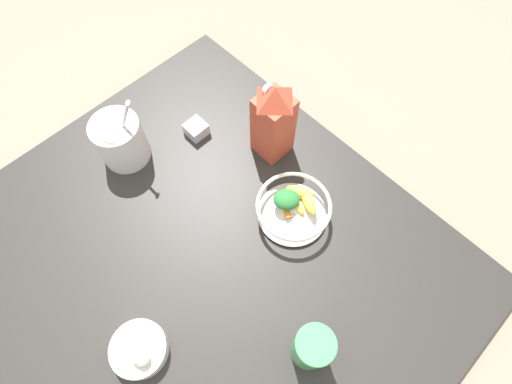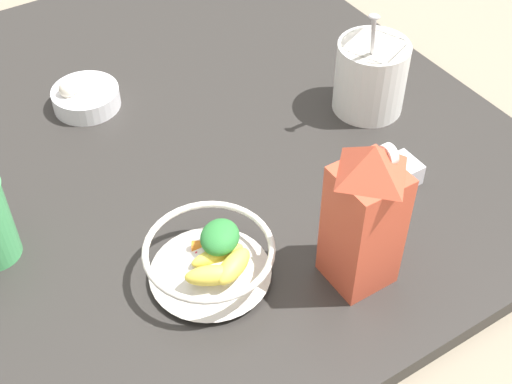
{
  "view_description": "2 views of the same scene",
  "coord_description": "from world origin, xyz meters",
  "px_view_note": "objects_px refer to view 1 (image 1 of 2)",
  "views": [
    {
      "loc": [
        0.04,
        0.3,
        0.98
      ],
      "look_at": [
        -0.27,
        -0.03,
        0.09
      ],
      "focal_mm": 28.0,
      "sensor_mm": 36.0,
      "label": 1
    },
    {
      "loc": [
        -0.9,
        0.36,
        0.85
      ],
      "look_at": [
        -0.24,
        -0.06,
        0.08
      ],
      "focal_mm": 50.0,
      "sensor_mm": 36.0,
      "label": 2
    }
  ],
  "objects_px": {
    "fruit_bowl": "(293,208)",
    "drinking_cup": "(312,348)",
    "yogurt_tub": "(120,139)",
    "spice_jar": "(196,130)",
    "garlic_bowl": "(140,350)",
    "milk_carton": "(273,121)"
  },
  "relations": [
    {
      "from": "fruit_bowl",
      "to": "drinking_cup",
      "type": "distance_m",
      "value": 0.33
    },
    {
      "from": "drinking_cup",
      "to": "yogurt_tub",
      "type": "bearing_deg",
      "value": -91.6
    },
    {
      "from": "spice_jar",
      "to": "garlic_bowl",
      "type": "height_order",
      "value": "garlic_bowl"
    },
    {
      "from": "milk_carton",
      "to": "yogurt_tub",
      "type": "distance_m",
      "value": 0.4
    },
    {
      "from": "spice_jar",
      "to": "yogurt_tub",
      "type": "bearing_deg",
      "value": -23.19
    },
    {
      "from": "yogurt_tub",
      "to": "milk_carton",
      "type": "bearing_deg",
      "value": 139.0
    },
    {
      "from": "milk_carton",
      "to": "garlic_bowl",
      "type": "xyz_separation_m",
      "value": [
        0.58,
        0.18,
        -0.1
      ]
    },
    {
      "from": "drinking_cup",
      "to": "spice_jar",
      "type": "height_order",
      "value": "drinking_cup"
    },
    {
      "from": "yogurt_tub",
      "to": "drinking_cup",
      "type": "bearing_deg",
      "value": 88.4
    },
    {
      "from": "milk_carton",
      "to": "spice_jar",
      "type": "xyz_separation_m",
      "value": [
        0.12,
        -0.18,
        -0.11
      ]
    },
    {
      "from": "fruit_bowl",
      "to": "garlic_bowl",
      "type": "bearing_deg",
      "value": -0.55
    },
    {
      "from": "yogurt_tub",
      "to": "drinking_cup",
      "type": "height_order",
      "value": "yogurt_tub"
    },
    {
      "from": "milk_carton",
      "to": "spice_jar",
      "type": "bearing_deg",
      "value": -57.27
    },
    {
      "from": "fruit_bowl",
      "to": "milk_carton",
      "type": "xyz_separation_m",
      "value": [
        -0.11,
        -0.18,
        0.08
      ]
    },
    {
      "from": "milk_carton",
      "to": "drinking_cup",
      "type": "bearing_deg",
      "value": 53.3
    },
    {
      "from": "drinking_cup",
      "to": "garlic_bowl",
      "type": "height_order",
      "value": "drinking_cup"
    },
    {
      "from": "fruit_bowl",
      "to": "yogurt_tub",
      "type": "relative_size",
      "value": 0.81
    },
    {
      "from": "drinking_cup",
      "to": "spice_jar",
      "type": "bearing_deg",
      "value": -108.3
    },
    {
      "from": "milk_carton",
      "to": "garlic_bowl",
      "type": "relative_size",
      "value": 2.0
    },
    {
      "from": "garlic_bowl",
      "to": "fruit_bowl",
      "type": "bearing_deg",
      "value": 179.45
    },
    {
      "from": "milk_carton",
      "to": "drinking_cup",
      "type": "relative_size",
      "value": 1.75
    },
    {
      "from": "fruit_bowl",
      "to": "garlic_bowl",
      "type": "xyz_separation_m",
      "value": [
        0.48,
        -0.0,
        -0.02
      ]
    }
  ]
}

